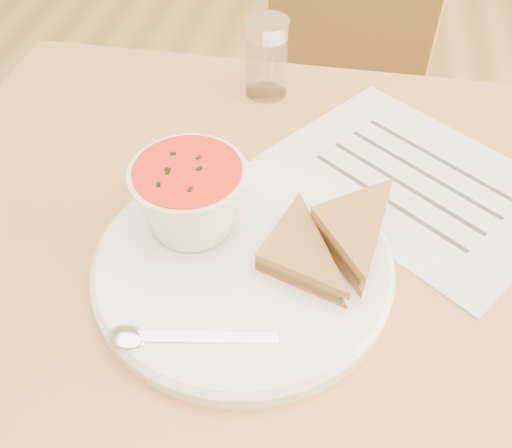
% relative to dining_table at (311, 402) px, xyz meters
% --- Properties ---
extents(dining_table, '(1.00, 0.70, 0.75)m').
position_rel_dining_table_xyz_m(dining_table, '(0.00, 0.00, 0.00)').
color(dining_table, '#9E5731').
rests_on(dining_table, floor).
extents(chair_far, '(0.47, 0.47, 0.82)m').
position_rel_dining_table_xyz_m(chair_far, '(-0.08, 0.55, 0.03)').
color(chair_far, brown).
rests_on(chair_far, floor).
extents(plate, '(0.34, 0.34, 0.02)m').
position_rel_dining_table_xyz_m(plate, '(-0.09, -0.05, 0.38)').
color(plate, white).
rests_on(plate, dining_table).
extents(soup_bowl, '(0.15, 0.15, 0.08)m').
position_rel_dining_table_xyz_m(soup_bowl, '(-0.15, -0.02, 0.43)').
color(soup_bowl, white).
rests_on(soup_bowl, plate).
extents(sandwich_half_a, '(0.12, 0.12, 0.03)m').
position_rel_dining_table_xyz_m(sandwich_half_a, '(-0.08, -0.07, 0.41)').
color(sandwich_half_a, '#A9723B').
rests_on(sandwich_half_a, plate).
extents(sandwich_half_b, '(0.14, 0.14, 0.03)m').
position_rel_dining_table_xyz_m(sandwich_half_b, '(-0.03, -0.01, 0.42)').
color(sandwich_half_b, '#A9723B').
rests_on(sandwich_half_b, plate).
extents(spoon, '(0.19, 0.07, 0.01)m').
position_rel_dining_table_xyz_m(spoon, '(-0.12, -0.16, 0.40)').
color(spoon, silver).
rests_on(spoon, plate).
extents(paper_menu, '(0.40, 0.38, 0.00)m').
position_rel_dining_table_xyz_m(paper_menu, '(0.08, 0.11, 0.38)').
color(paper_menu, white).
rests_on(paper_menu, dining_table).
extents(condiment_shaker, '(0.07, 0.07, 0.11)m').
position_rel_dining_table_xyz_m(condiment_shaker, '(-0.12, 0.27, 0.43)').
color(condiment_shaker, silver).
rests_on(condiment_shaker, dining_table).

